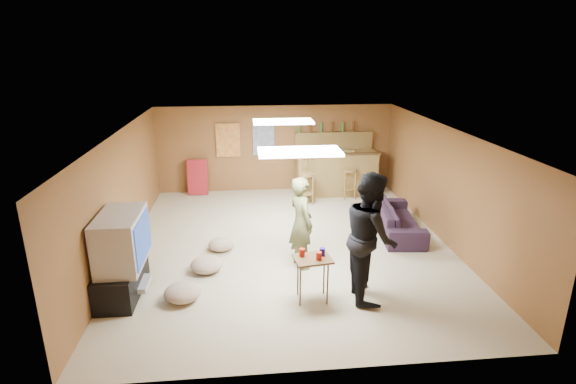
{
  "coord_description": "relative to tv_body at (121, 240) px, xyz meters",
  "views": [
    {
      "loc": [
        -0.8,
        -7.8,
        3.64
      ],
      "look_at": [
        0.0,
        0.2,
        1.0
      ],
      "focal_mm": 28.0,
      "sensor_mm": 36.0,
      "label": 1
    }
  ],
  "objects": [
    {
      "name": "cushion_mid",
      "position": [
        1.37,
        1.42,
        -0.79
      ],
      "size": [
        0.57,
        0.57,
        0.22
      ],
      "primitive_type": "ellipsoid",
      "rotation": [
        0.0,
        0.0,
        0.21
      ],
      "color": "gray",
      "rests_on": "ground"
    },
    {
      "name": "bar_shelf",
      "position": [
        4.15,
        4.9,
        0.6
      ],
      "size": [
        2.0,
        0.18,
        0.05
      ],
      "primitive_type": "cube",
      "color": "brown",
      "rests_on": "bar_backing"
    },
    {
      "name": "bar_stool_left",
      "position": [
        3.31,
        3.83,
        -0.37
      ],
      "size": [
        0.42,
        0.42,
        1.07
      ],
      "primitive_type": null,
      "rotation": [
        0.0,
        0.0,
        -0.28
      ],
      "color": "brown",
      "rests_on": "ground"
    },
    {
      "name": "ceiling",
      "position": [
        2.65,
        1.5,
        1.3
      ],
      "size": [
        6.0,
        7.0,
        0.02
      ],
      "primitive_type": "cube",
      "color": "silver",
      "rests_on": "ground"
    },
    {
      "name": "wall_left",
      "position": [
        -0.35,
        1.5,
        0.2
      ],
      "size": [
        0.02,
        7.0,
        2.2
      ],
      "primitive_type": "cube",
      "color": "brown",
      "rests_on": "ground"
    },
    {
      "name": "person_olive",
      "position": [
        2.77,
        0.64,
        -0.1
      ],
      "size": [
        0.57,
        0.68,
        1.6
      ],
      "primitive_type": "imported",
      "rotation": [
        0.0,
        0.0,
        1.94
      ],
      "color": "brown",
      "rests_on": "ground"
    },
    {
      "name": "bottle_row",
      "position": [
        3.95,
        4.88,
        0.75
      ],
      "size": [
        1.48,
        0.08,
        0.26
      ],
      "primitive_type": null,
      "color": "#3F7233",
      "rests_on": "bar_shelf"
    },
    {
      "name": "cushion_near_tv",
      "position": [
        1.16,
        0.6,
        -0.78
      ],
      "size": [
        0.69,
        0.69,
        0.24
      ],
      "primitive_type": "ellipsoid",
      "rotation": [
        0.0,
        0.0,
        0.33
      ],
      "color": "gray",
      "rests_on": "ground"
    },
    {
      "name": "bar_stool_right",
      "position": [
        4.41,
        4.12,
        -0.33
      ],
      "size": [
        0.42,
        0.42,
        1.15
      ],
      "primitive_type": null,
      "rotation": [
        0.0,
        0.0,
        -0.16
      ],
      "color": "brown",
      "rests_on": "ground"
    },
    {
      "name": "wall_front",
      "position": [
        2.65,
        -2.0,
        0.2
      ],
      "size": [
        6.0,
        0.02,
        2.2
      ],
      "primitive_type": "cube",
      "color": "brown",
      "rests_on": "ground"
    },
    {
      "name": "tv_body",
      "position": [
        0.0,
        0.0,
        0.0
      ],
      "size": [
        0.6,
        1.1,
        0.8
      ],
      "primitive_type": "cube",
      "color": "#B2B2B7",
      "rests_on": "tv_stand"
    },
    {
      "name": "cup_red_near",
      "position": [
        2.65,
        -0.38,
        -0.15
      ],
      "size": [
        0.11,
        0.11,
        0.12
      ],
      "primitive_type": "cylinder",
      "rotation": [
        0.0,
        0.0,
        -0.34
      ],
      "color": "#A8190B",
      "rests_on": "tray_table"
    },
    {
      "name": "tray_table",
      "position": [
        2.8,
        -0.46,
        -0.55
      ],
      "size": [
        0.59,
        0.5,
        0.69
      ],
      "primitive_type": "cube",
      "rotation": [
        0.0,
        0.0,
        0.14
      ],
      "color": "#3E2813",
      "rests_on": "ground"
    },
    {
      "name": "folding_chair_stack",
      "position": [
        0.65,
        4.8,
        -0.45
      ],
      "size": [
        0.5,
        0.26,
        0.91
      ],
      "primitive_type": "cube",
      "rotation": [
        -0.14,
        0.0,
        0.0
      ],
      "color": "#A91F27",
      "rests_on": "ground"
    },
    {
      "name": "wall_right",
      "position": [
        5.65,
        1.5,
        0.2
      ],
      "size": [
        0.02,
        7.0,
        2.2
      ],
      "primitive_type": "cube",
      "color": "brown",
      "rests_on": "ground"
    },
    {
      "name": "bar_lip",
      "position": [
        4.15,
        4.2,
        0.2
      ],
      "size": [
        2.1,
        0.12,
        0.05
      ],
      "primitive_type": "cube",
      "color": "#3E2813",
      "rests_on": "bar_counter"
    },
    {
      "name": "bar_counter",
      "position": [
        4.15,
        4.45,
        -0.35
      ],
      "size": [
        2.0,
        0.6,
        1.1
      ],
      "primitive_type": "cube",
      "color": "brown",
      "rests_on": "ground"
    },
    {
      "name": "poster_left",
      "position": [
        1.45,
        4.96,
        0.45
      ],
      "size": [
        0.6,
        0.03,
        0.85
      ],
      "primitive_type": "cube",
      "color": "#BF3F26",
      "rests_on": "wall_back"
    },
    {
      "name": "person_black",
      "position": [
        3.65,
        -0.41,
        0.07
      ],
      "size": [
        0.78,
        0.98,
        1.94
      ],
      "primitive_type": "imported",
      "rotation": [
        0.0,
        0.0,
        1.53
      ],
      "color": "black",
      "rests_on": "ground"
    },
    {
      "name": "tv_stand",
      "position": [
        -0.07,
        0.0,
        -0.65
      ],
      "size": [
        0.55,
        1.3,
        0.5
      ],
      "primitive_type": "cube",
      "color": "black",
      "rests_on": "ground"
    },
    {
      "name": "poster_right",
      "position": [
        2.35,
        4.96,
        0.45
      ],
      "size": [
        0.55,
        0.03,
        0.8
      ],
      "primitive_type": "cube",
      "color": "#334C99",
      "rests_on": "wall_back"
    },
    {
      "name": "ceiling_panel_back",
      "position": [
        2.65,
        2.7,
        1.27
      ],
      "size": [
        1.2,
        0.6,
        0.04
      ],
      "primitive_type": "cube",
      "color": "white",
      "rests_on": "ceiling"
    },
    {
      "name": "cup_red_far",
      "position": [
        2.88,
        -0.52,
        -0.15
      ],
      "size": [
        0.1,
        0.1,
        0.12
      ],
      "primitive_type": "cylinder",
      "rotation": [
        0.0,
        0.0,
        0.28
      ],
      "color": "#A8190B",
      "rests_on": "tray_table"
    },
    {
      "name": "tv_screen",
      "position": [
        0.31,
        0.0,
        0.0
      ],
      "size": [
        0.02,
        0.95,
        0.65
      ],
      "primitive_type": "cube",
      "color": "navy",
      "rests_on": "tv_body"
    },
    {
      "name": "dvd_box",
      "position": [
        0.15,
        0.0,
        -0.75
      ],
      "size": [
        0.35,
        0.5,
        0.08
      ],
      "primitive_type": "cube",
      "color": "#B2B2B7",
      "rests_on": "tv_stand"
    },
    {
      "name": "sofa",
      "position": [
        4.91,
        1.91,
        -0.61
      ],
      "size": [
        0.98,
        2.03,
        0.57
      ],
      "primitive_type": "imported",
      "rotation": [
        0.0,
        0.0,
        1.46
      ],
      "color": "black",
      "rests_on": "ground"
    },
    {
      "name": "cushion_far",
      "position": [
        0.87,
        -0.28,
        -0.78
      ],
      "size": [
        0.67,
        0.67,
        0.25
      ],
      "primitive_type": "ellipsoid",
      "rotation": [
        0.0,
        0.0,
        -0.26
      ],
      "color": "gray",
      "rests_on": "ground"
    },
    {
      "name": "wall_back",
      "position": [
        2.65,
        5.0,
        0.2
      ],
      "size": [
        6.0,
        0.02,
        2.2
      ],
      "primitive_type": "cube",
      "color": "brown",
      "rests_on": "ground"
    },
    {
      "name": "cup_blue",
      "position": [
        2.95,
        -0.38,
        -0.15
      ],
      "size": [
        0.1,
        0.1,
        0.11
      ],
      "primitive_type": "cylinder",
      "rotation": [
        0.0,
        0.0,
        0.18
      ],
      "color": "navy",
      "rests_on": "tray_table"
    },
    {
      "name": "ground",
      "position": [
        2.65,
        1.5,
        -0.9
      ],
      "size": [
        7.0,
        7.0,
        0.0
      ],
      "primitive_type": "plane",
      "color": "tan",
      "rests_on": "ground"
    },
    {
      "name": "bar_backing",
      "position": [
        4.15,
        4.92,
        0.3
      ],
      "size": [
        2.0,
        0.14,
        0.6
      ],
      "primitive_type": "cube",
      "color": "brown",
      "rests_on": "bar_counter"
    },
    {
      "name": "ceiling_panel_front",
      "position": [
        2.65,
        0.0,
        1.27
      ],
      "size": [
        1.2,
        0.6,
        0.04
      ],
      "primitive_type": "cube",
      "color": "white",
      "rests_on": "ceiling"
    }
  ]
}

